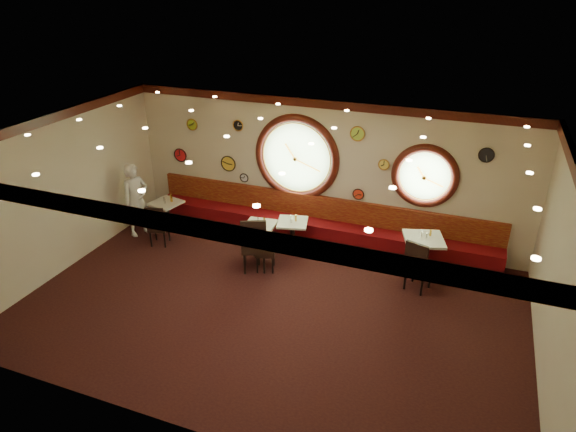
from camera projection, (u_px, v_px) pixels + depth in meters
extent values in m
cube|color=black|center=(271.00, 306.00, 9.49)|extent=(9.00, 6.00, 0.00)
cube|color=gold|center=(268.00, 139.00, 8.10)|extent=(9.00, 6.00, 0.02)
cube|color=beige|center=(322.00, 171.00, 11.32)|extent=(9.00, 0.02, 3.20)
cube|color=beige|center=(175.00, 334.00, 6.27)|extent=(9.00, 0.02, 3.20)
cube|color=beige|center=(62.00, 193.00, 10.24)|extent=(0.02, 6.00, 3.20)
cube|color=beige|center=(559.00, 281.00, 7.35)|extent=(0.02, 6.00, 3.20)
cube|color=#3C100A|center=(324.00, 104.00, 10.62)|extent=(9.00, 0.10, 0.18)
cube|color=#3C100A|center=(164.00, 222.00, 5.66)|extent=(9.00, 0.10, 0.18)
cube|color=#3C100A|center=(49.00, 119.00, 9.57)|extent=(0.10, 6.00, 0.18)
cube|color=black|center=(317.00, 237.00, 11.73)|extent=(8.00, 0.55, 0.20)
cube|color=#59070D|center=(317.00, 227.00, 11.63)|extent=(8.00, 0.55, 0.30)
cube|color=#62070E|center=(320.00, 207.00, 11.64)|extent=(8.00, 0.10, 0.55)
cylinder|color=#8BB56D|center=(297.00, 157.00, 11.40)|extent=(1.66, 0.02, 1.66)
torus|color=#3C100A|center=(297.00, 158.00, 11.39)|extent=(1.98, 0.18, 1.98)
torus|color=#C5852E|center=(296.00, 158.00, 11.36)|extent=(1.61, 0.03, 1.61)
cylinder|color=#8BB56D|center=(425.00, 176.00, 10.52)|extent=(1.10, 0.02, 1.10)
torus|color=#3C100A|center=(425.00, 176.00, 10.51)|extent=(1.38, 0.18, 1.38)
torus|color=#C5852E|center=(425.00, 177.00, 10.48)|extent=(1.09, 0.03, 1.09)
cylinder|color=#9AB524|center=(192.00, 125.00, 11.99)|extent=(0.26, 0.03, 0.26)
cylinder|color=yellow|center=(228.00, 164.00, 12.07)|extent=(0.36, 0.03, 0.36)
cylinder|color=#FCDF54|center=(384.00, 165.00, 10.70)|extent=(0.22, 0.03, 0.22)
cylinder|color=red|center=(180.00, 155.00, 12.47)|extent=(0.32, 0.03, 0.32)
cylinder|color=#ADDC44|center=(358.00, 134.00, 10.63)|extent=(0.30, 0.03, 0.30)
cylinder|color=red|center=(358.00, 194.00, 11.19)|extent=(0.24, 0.03, 0.24)
cylinder|color=black|center=(238.00, 125.00, 11.56)|extent=(0.24, 0.03, 0.24)
cylinder|color=black|center=(486.00, 155.00, 9.88)|extent=(0.28, 0.03, 0.28)
cylinder|color=white|center=(244.00, 178.00, 12.07)|extent=(0.20, 0.03, 0.20)
cylinder|color=black|center=(169.00, 228.00, 12.31)|extent=(0.40, 0.40, 0.05)
cylinder|color=black|center=(167.00, 216.00, 12.17)|extent=(0.11, 0.11, 0.64)
cube|color=silver|center=(166.00, 203.00, 12.03)|extent=(0.76, 0.76, 0.05)
cylinder|color=black|center=(261.00, 252.00, 11.27)|extent=(0.40, 0.40, 0.05)
cylinder|color=black|center=(260.00, 239.00, 11.13)|extent=(0.11, 0.11, 0.64)
cube|color=silver|center=(260.00, 225.00, 10.98)|extent=(0.70, 0.70, 0.05)
cylinder|color=black|center=(292.00, 248.00, 11.40)|extent=(0.40, 0.40, 0.05)
cylinder|color=black|center=(292.00, 236.00, 11.26)|extent=(0.11, 0.11, 0.63)
cube|color=silver|center=(293.00, 222.00, 11.12)|extent=(0.77, 0.77, 0.05)
cylinder|color=black|center=(419.00, 272.00, 10.48)|extent=(0.48, 0.48, 0.07)
cylinder|color=black|center=(422.00, 256.00, 10.32)|extent=(0.13, 0.13, 0.76)
cube|color=silver|center=(424.00, 239.00, 10.15)|extent=(0.95, 0.95, 0.05)
cube|color=black|center=(159.00, 228.00, 11.49)|extent=(0.50, 0.50, 0.07)
cube|color=black|center=(155.00, 219.00, 11.20)|extent=(0.40, 0.16, 0.53)
cube|color=black|center=(254.00, 247.00, 10.47)|extent=(0.67, 0.67, 0.09)
cube|color=black|center=(254.00, 236.00, 10.11)|extent=(0.49, 0.27, 0.66)
cube|color=black|center=(265.00, 252.00, 10.50)|extent=(0.50, 0.50, 0.07)
cube|color=black|center=(264.00, 244.00, 10.21)|extent=(0.40, 0.17, 0.52)
cube|color=black|center=(419.00, 268.00, 9.83)|extent=(0.57, 0.57, 0.08)
cube|color=black|center=(416.00, 257.00, 9.55)|extent=(0.45, 0.20, 0.59)
cylinder|color=silver|center=(164.00, 199.00, 12.04)|extent=(0.04, 0.04, 0.11)
cylinder|color=silver|center=(258.00, 220.00, 11.05)|extent=(0.04, 0.04, 0.11)
cylinder|color=silver|center=(291.00, 218.00, 11.14)|extent=(0.04, 0.04, 0.11)
cylinder|color=silver|center=(422.00, 234.00, 10.19)|extent=(0.03, 0.03, 0.09)
cylinder|color=silver|center=(165.00, 201.00, 11.94)|extent=(0.04, 0.04, 0.11)
cylinder|color=silver|center=(259.00, 223.00, 10.92)|extent=(0.03, 0.03, 0.09)
cylinder|color=silver|center=(291.00, 221.00, 11.02)|extent=(0.04, 0.04, 0.11)
cylinder|color=silver|center=(427.00, 235.00, 10.12)|extent=(0.04, 0.04, 0.10)
cylinder|color=gold|center=(171.00, 198.00, 12.01)|extent=(0.06, 0.06, 0.18)
cylinder|color=gold|center=(264.00, 221.00, 10.97)|extent=(0.04, 0.04, 0.14)
cylinder|color=gold|center=(296.00, 218.00, 11.09)|extent=(0.05, 0.05, 0.15)
cylinder|color=gold|center=(430.00, 233.00, 10.19)|extent=(0.04, 0.04, 0.14)
imported|color=white|center=(136.00, 200.00, 11.74)|extent=(0.62, 0.74, 1.72)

